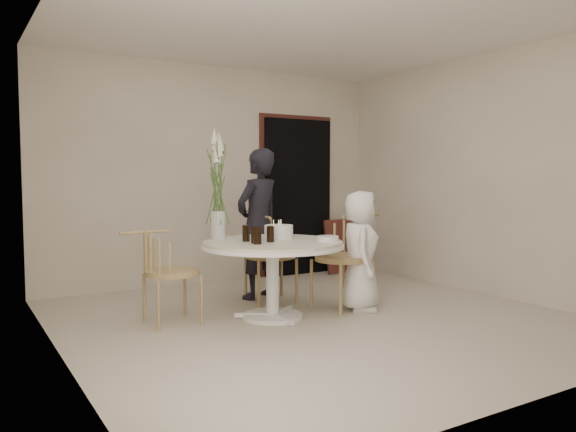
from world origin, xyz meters
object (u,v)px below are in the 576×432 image
chair_left (159,263)px  chair_far (266,245)px  boy (360,251)px  flower_vase (218,186)px  table (273,253)px  birthday_cake (279,232)px  girl (258,224)px  chair_right (352,247)px

chair_left → chair_far: bearing=-72.4°
boy → flower_vase: flower_vase is taller
table → boy: bearing=-11.2°
flower_vase → table: bearing=-47.9°
table → flower_vase: (-0.37, 0.41, 0.62)m
birthday_cake → flower_vase: 0.73m
chair_far → girl: (-0.05, 0.09, 0.22)m
birthday_cake → chair_right: bearing=-11.0°
chair_left → girl: girl is taller
chair_right → chair_left: size_ratio=1.10×
table → chair_right: size_ratio=1.40×
girl → boy: size_ratio=1.37×
chair_left → flower_vase: bearing=-82.5°
birthday_cake → flower_vase: flower_vase is taller
chair_far → chair_left: bearing=-153.0°
boy → flower_vase: (-1.27, 0.59, 0.64)m
boy → birthday_cake: boy is taller
table → chair_far: (0.36, 0.76, -0.02)m
chair_far → girl: girl is taller
chair_far → birthday_cake: 0.69m
chair_far → boy: boy is taller
flower_vase → birthday_cake: bearing=-27.5°
chair_right → boy: size_ratio=0.80×
birthday_cake → chair_far: bearing=71.4°
chair_left → flower_vase: (0.62, 0.09, 0.68)m
chair_left → girl: (1.29, 0.54, 0.26)m
flower_vase → girl: bearing=33.4°
boy → flower_vase: size_ratio=1.11×
table → flower_vase: 0.83m
girl → birthday_cake: size_ratio=5.90×
table → girl: (0.31, 0.86, 0.20)m
chair_far → boy: size_ratio=0.77×
girl → birthday_cake: (-0.16, -0.72, -0.02)m
table → chair_far: chair_far is taller
table → boy: boy is taller
chair_far → flower_vase: bearing=-145.2°
birthday_cake → flower_vase: (-0.52, 0.27, 0.44)m
chair_right → chair_left: chair_right is taller
chair_right → flower_vase: (-1.29, 0.42, 0.62)m
chair_left → birthday_cake: birthday_cake is taller
girl → flower_vase: flower_vase is taller
chair_left → chair_right: bearing=-100.5°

